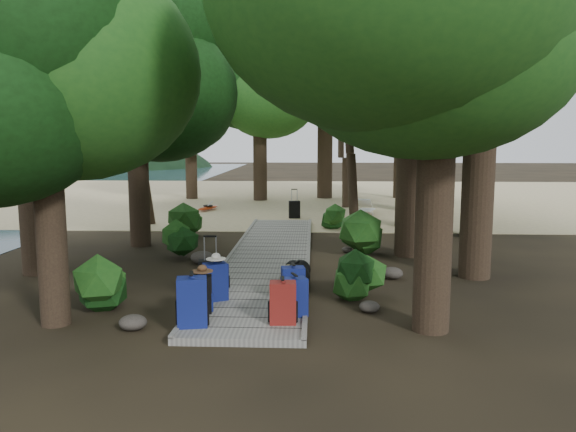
# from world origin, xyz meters

# --- Properties ---
(ground) EXTENTS (120.00, 120.00, 0.00)m
(ground) POSITION_xyz_m (0.00, 0.00, 0.00)
(ground) COLOR #302718
(ground) RESTS_ON ground
(sand_beach) EXTENTS (40.00, 22.00, 0.02)m
(sand_beach) POSITION_xyz_m (0.00, 16.00, 0.01)
(sand_beach) COLOR #CFB88B
(sand_beach) RESTS_ON ground
(boardwalk) EXTENTS (2.00, 12.00, 0.12)m
(boardwalk) POSITION_xyz_m (0.00, 1.00, 0.06)
(boardwalk) COLOR gray
(boardwalk) RESTS_ON ground
(backpack_left_a) EXTENTS (0.50, 0.39, 0.84)m
(backpack_left_a) POSITION_xyz_m (-0.76, -4.46, 0.54)
(backpack_left_a) COLOR navy
(backpack_left_a) RESTS_ON boardwalk
(backpack_left_b) EXTENTS (0.40, 0.31, 0.69)m
(backpack_left_b) POSITION_xyz_m (-0.77, -3.77, 0.46)
(backpack_left_b) COLOR black
(backpack_left_b) RESTS_ON boardwalk
(backpack_left_c) EXTENTS (0.48, 0.43, 0.74)m
(backpack_left_c) POSITION_xyz_m (-0.65, -3.04, 0.49)
(backpack_left_c) COLOR navy
(backpack_left_c) RESTS_ON boardwalk
(backpack_left_d) EXTENTS (0.34, 0.26, 0.50)m
(backpack_left_d) POSITION_xyz_m (-0.70, -2.22, 0.37)
(backpack_left_d) COLOR navy
(backpack_left_d) RESTS_ON boardwalk
(backpack_right_a) EXTENTS (0.42, 0.31, 0.73)m
(backpack_right_a) POSITION_xyz_m (0.62, -4.25, 0.48)
(backpack_right_a) COLOR maroon
(backpack_right_a) RESTS_ON boardwalk
(backpack_right_b) EXTENTS (0.46, 0.39, 0.70)m
(backpack_right_b) POSITION_xyz_m (0.79, -3.88, 0.47)
(backpack_right_b) COLOR navy
(backpack_right_b) RESTS_ON boardwalk
(backpack_right_c) EXTENTS (0.44, 0.35, 0.68)m
(backpack_right_c) POSITION_xyz_m (0.73, -3.06, 0.46)
(backpack_right_c) COLOR navy
(backpack_right_c) RESTS_ON boardwalk
(backpack_right_d) EXTENTS (0.36, 0.27, 0.55)m
(backpack_right_d) POSITION_xyz_m (0.76, -2.68, 0.40)
(backpack_right_d) COLOR #3B441B
(backpack_right_d) RESTS_ON boardwalk
(duffel_right_khaki) EXTENTS (0.47, 0.62, 0.37)m
(duffel_right_khaki) POSITION_xyz_m (0.67, -2.01, 0.31)
(duffel_right_khaki) COLOR olive
(duffel_right_khaki) RESTS_ON boardwalk
(duffel_right_black) EXTENTS (0.54, 0.71, 0.39)m
(duffel_right_black) POSITION_xyz_m (0.76, -1.72, 0.32)
(duffel_right_black) COLOR black
(duffel_right_black) RESTS_ON boardwalk
(suitcase_on_boardwalk) EXTENTS (0.45, 0.28, 0.67)m
(suitcase_on_boardwalk) POSITION_xyz_m (-0.77, -2.80, 0.45)
(suitcase_on_boardwalk) COLOR black
(suitcase_on_boardwalk) RESTS_ON boardwalk
(lone_suitcase_on_sand) EXTENTS (0.44, 0.30, 0.65)m
(lone_suitcase_on_sand) POSITION_xyz_m (0.36, 8.23, 0.34)
(lone_suitcase_on_sand) COLOR black
(lone_suitcase_on_sand) RESTS_ON sand_beach
(hat_brown) EXTENTS (0.35, 0.35, 0.11)m
(hat_brown) POSITION_xyz_m (-0.74, -3.74, 0.86)
(hat_brown) COLOR #51351E
(hat_brown) RESTS_ON backpack_left_b
(hat_white) EXTENTS (0.35, 0.35, 0.12)m
(hat_white) POSITION_xyz_m (-0.63, -3.03, 0.92)
(hat_white) COLOR silver
(hat_white) RESTS_ON backpack_left_c
(kayak) EXTENTS (1.63, 2.92, 0.29)m
(kayak) POSITION_xyz_m (-3.32, 10.33, 0.16)
(kayak) COLOR #B5320F
(kayak) RESTS_ON sand_beach
(sun_lounger) EXTENTS (1.00, 1.80, 0.55)m
(sun_lounger) POSITION_xyz_m (3.16, 9.49, 0.30)
(sun_lounger) COLOR silver
(sun_lounger) RESTS_ON sand_beach
(tree_right_a) EXTENTS (4.88, 4.88, 8.14)m
(tree_right_a) POSITION_xyz_m (2.92, -4.13, 4.07)
(tree_right_a) COLOR black
(tree_right_a) RESTS_ON ground
(tree_right_b) EXTENTS (5.34, 5.34, 9.53)m
(tree_right_b) POSITION_xyz_m (4.56, -0.65, 4.77)
(tree_right_b) COLOR black
(tree_right_b) RESTS_ON ground
(tree_right_c) EXTENTS (5.57, 5.57, 9.64)m
(tree_right_c) POSITION_xyz_m (3.49, 1.58, 4.82)
(tree_right_c) COLOR black
(tree_right_c) RESTS_ON ground
(tree_right_d) EXTENTS (5.29, 5.29, 9.70)m
(tree_right_d) POSITION_xyz_m (5.89, 4.43, 4.85)
(tree_right_d) COLOR black
(tree_right_d) RESTS_ON ground
(tree_right_e) EXTENTS (4.54, 4.54, 8.17)m
(tree_right_e) POSITION_xyz_m (4.13, 6.40, 4.08)
(tree_right_e) COLOR black
(tree_right_e) RESTS_ON ground
(tree_right_f) EXTENTS (6.09, 6.09, 10.87)m
(tree_right_f) POSITION_xyz_m (6.02, 9.87, 5.43)
(tree_right_f) COLOR black
(tree_right_f) RESTS_ON ground
(tree_left_a) EXTENTS (4.00, 4.00, 6.67)m
(tree_left_a) POSITION_xyz_m (-3.05, -4.13, 3.33)
(tree_left_a) COLOR black
(tree_left_a) RESTS_ON ground
(tree_left_b) EXTENTS (5.48, 5.48, 9.87)m
(tree_left_b) POSITION_xyz_m (-5.03, -0.72, 4.94)
(tree_left_b) COLOR black
(tree_left_b) RESTS_ON ground
(tree_left_c) EXTENTS (4.67, 4.67, 8.12)m
(tree_left_c) POSITION_xyz_m (-3.77, 2.63, 4.06)
(tree_left_c) COLOR black
(tree_left_c) RESTS_ON ground
(tree_back_a) EXTENTS (5.50, 5.50, 9.53)m
(tree_back_a) POSITION_xyz_m (-1.53, 14.50, 4.76)
(tree_back_a) COLOR black
(tree_back_a) RESTS_ON ground
(tree_back_b) EXTENTS (6.04, 6.04, 10.79)m
(tree_back_b) POSITION_xyz_m (1.63, 15.72, 5.40)
(tree_back_b) COLOR black
(tree_back_b) RESTS_ON ground
(tree_back_c) EXTENTS (4.65, 4.65, 8.37)m
(tree_back_c) POSITION_xyz_m (5.40, 15.93, 4.19)
(tree_back_c) COLOR black
(tree_back_c) RESTS_ON ground
(tree_back_d) EXTENTS (4.89, 4.89, 8.14)m
(tree_back_d) POSITION_xyz_m (-5.02, 15.04, 4.07)
(tree_back_d) COLOR black
(tree_back_d) RESTS_ON ground
(palm_right_a) EXTENTS (4.37, 4.37, 7.46)m
(palm_right_a) POSITION_xyz_m (2.59, 6.15, 3.73)
(palm_right_a) COLOR #113B10
(palm_right_a) RESTS_ON ground
(palm_right_b) EXTENTS (4.92, 4.92, 9.50)m
(palm_right_b) POSITION_xyz_m (4.83, 10.91, 4.75)
(palm_right_b) COLOR #113B10
(palm_right_b) RESTS_ON ground
(palm_right_c) EXTENTS (4.09, 4.09, 6.50)m
(palm_right_c) POSITION_xyz_m (2.69, 11.94, 3.25)
(palm_right_c) COLOR #113B10
(palm_right_c) RESTS_ON ground
(palm_left_a) EXTENTS (4.46, 4.46, 7.09)m
(palm_left_a) POSITION_xyz_m (-4.89, 6.51, 3.55)
(palm_left_a) COLOR #113B10
(palm_left_a) RESTS_ON ground
(rock_left_a) EXTENTS (0.44, 0.39, 0.24)m
(rock_left_a) POSITION_xyz_m (-1.73, -4.34, 0.12)
(rock_left_a) COLOR #4C473F
(rock_left_a) RESTS_ON ground
(rock_left_b) EXTENTS (0.38, 0.34, 0.21)m
(rock_left_b) POSITION_xyz_m (-2.74, -2.24, 0.10)
(rock_left_b) COLOR #4C473F
(rock_left_b) RESTS_ON ground
(rock_left_c) EXTENTS (0.56, 0.50, 0.31)m
(rock_left_c) POSITION_xyz_m (-1.58, 0.40, 0.15)
(rock_left_c) COLOR #4C473F
(rock_left_c) RESTS_ON ground
(rock_left_d) EXTENTS (0.33, 0.29, 0.18)m
(rock_left_d) POSITION_xyz_m (-2.36, 2.55, 0.09)
(rock_left_d) COLOR #4C473F
(rock_left_d) RESTS_ON ground
(rock_right_a) EXTENTS (0.36, 0.32, 0.20)m
(rock_right_a) POSITION_xyz_m (2.06, -3.25, 0.10)
(rock_right_a) COLOR #4C473F
(rock_right_a) RESTS_ON ground
(rock_right_b) EXTENTS (0.46, 0.41, 0.25)m
(rock_right_b) POSITION_xyz_m (2.77, -0.88, 0.13)
(rock_right_b) COLOR #4C473F
(rock_right_b) RESTS_ON ground
(rock_right_c) EXTENTS (0.28, 0.25, 0.15)m
(rock_right_c) POSITION_xyz_m (1.97, 1.91, 0.08)
(rock_right_c) COLOR #4C473F
(rock_right_c) RESTS_ON ground
(shrub_left_a) EXTENTS (0.97, 0.97, 0.87)m
(shrub_left_a) POSITION_xyz_m (-2.64, -3.33, 0.44)
(shrub_left_a) COLOR #1B4D17
(shrub_left_a) RESTS_ON ground
(shrub_left_b) EXTENTS (0.98, 0.98, 0.88)m
(shrub_left_b) POSITION_xyz_m (-2.22, 0.90, 0.44)
(shrub_left_b) COLOR #1B4D17
(shrub_left_b) RESTS_ON ground
(shrub_left_c) EXTENTS (1.16, 1.16, 1.04)m
(shrub_left_c) POSITION_xyz_m (-2.77, 4.04, 0.52)
(shrub_left_c) COLOR #1B4D17
(shrub_left_c) RESTS_ON ground
(shrub_right_a) EXTENTS (0.91, 0.91, 0.82)m
(shrub_right_a) POSITION_xyz_m (2.00, -2.38, 0.41)
(shrub_right_a) COLOR #1B4D17
(shrub_right_a) RESTS_ON ground
(shrub_right_b) EXTENTS (1.23, 1.23, 1.11)m
(shrub_right_b) POSITION_xyz_m (2.44, 1.66, 0.55)
(shrub_right_b) COLOR #1B4D17
(shrub_right_b) RESTS_ON ground
(shrub_right_c) EXTENTS (0.84, 0.84, 0.75)m
(shrub_right_c) POSITION_xyz_m (1.75, 5.70, 0.38)
(shrub_right_c) COLOR #1B4D17
(shrub_right_c) RESTS_ON ground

